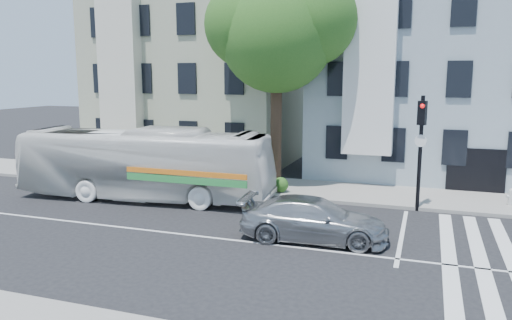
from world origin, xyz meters
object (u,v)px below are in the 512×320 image
at_px(bus, 145,164).
at_px(fire_hydrant, 511,197).
at_px(traffic_signal, 421,138).
at_px(sedan, 314,219).

xyz_separation_m(bus, fire_hydrant, (15.50, 3.59, -1.11)).
bearing_deg(fire_hydrant, bus, -166.96).
distance_m(traffic_signal, fire_hydrant, 4.86).
relative_size(traffic_signal, fire_hydrant, 6.60).
bearing_deg(bus, fire_hydrant, -81.90).
distance_m(bus, traffic_signal, 12.00).
bearing_deg(traffic_signal, sedan, -102.92).
height_order(sedan, fire_hydrant, sedan).
bearing_deg(sedan, fire_hydrant, -49.76).
bearing_deg(sedan, bus, 65.87).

